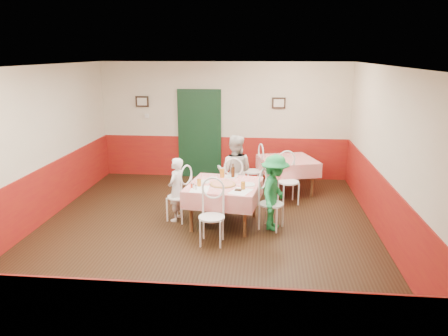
# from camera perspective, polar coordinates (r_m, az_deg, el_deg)

# --- Properties ---
(floor) EXTENTS (7.00, 7.00, 0.00)m
(floor) POSITION_cam_1_polar(r_m,az_deg,el_deg) (7.65, -2.58, -8.31)
(floor) COLOR black
(floor) RESTS_ON ground
(ceiling) EXTENTS (7.00, 7.00, 0.00)m
(ceiling) POSITION_cam_1_polar(r_m,az_deg,el_deg) (7.04, -2.85, 13.14)
(ceiling) COLOR white
(ceiling) RESTS_ON back_wall
(back_wall) EXTENTS (6.00, 0.10, 2.80)m
(back_wall) POSITION_cam_1_polar(r_m,az_deg,el_deg) (10.63, 0.02, 6.18)
(back_wall) COLOR beige
(back_wall) RESTS_ON ground
(front_wall) EXTENTS (6.00, 0.10, 2.80)m
(front_wall) POSITION_cam_1_polar(r_m,az_deg,el_deg) (3.95, -10.12, -9.48)
(front_wall) COLOR beige
(front_wall) RESTS_ON ground
(left_wall) EXTENTS (0.10, 7.00, 2.80)m
(left_wall) POSITION_cam_1_polar(r_m,az_deg,el_deg) (8.20, -23.94, 2.26)
(left_wall) COLOR beige
(left_wall) RESTS_ON ground
(right_wall) EXTENTS (0.10, 7.00, 2.80)m
(right_wall) POSITION_cam_1_polar(r_m,az_deg,el_deg) (7.41, 20.92, 1.32)
(right_wall) COLOR beige
(right_wall) RESTS_ON ground
(wainscot_back) EXTENTS (6.00, 0.03, 1.00)m
(wainscot_back) POSITION_cam_1_polar(r_m,az_deg,el_deg) (10.79, 0.02, 1.44)
(wainscot_back) COLOR maroon
(wainscot_back) RESTS_ON ground
(wainscot_front) EXTENTS (6.00, 0.03, 1.00)m
(wainscot_front) POSITION_cam_1_polar(r_m,az_deg,el_deg) (4.41, -9.50, -20.11)
(wainscot_front) COLOR maroon
(wainscot_front) RESTS_ON ground
(wainscot_left) EXTENTS (0.03, 7.00, 1.00)m
(wainscot_left) POSITION_cam_1_polar(r_m,az_deg,el_deg) (8.42, -23.21, -3.72)
(wainscot_left) COLOR maroon
(wainscot_left) RESTS_ON ground
(wainscot_right) EXTENTS (0.03, 7.00, 1.00)m
(wainscot_right) POSITION_cam_1_polar(r_m,az_deg,el_deg) (7.65, 20.19, -5.24)
(wainscot_right) COLOR maroon
(wainscot_right) RESTS_ON ground
(door) EXTENTS (0.96, 0.06, 2.10)m
(door) POSITION_cam_1_polar(r_m,az_deg,el_deg) (10.72, -3.21, 4.33)
(door) COLOR black
(door) RESTS_ON ground
(picture_left) EXTENTS (0.32, 0.03, 0.26)m
(picture_left) POSITION_cam_1_polar(r_m,az_deg,el_deg) (10.90, -10.64, 8.53)
(picture_left) COLOR black
(picture_left) RESTS_ON back_wall
(picture_right) EXTENTS (0.32, 0.03, 0.26)m
(picture_right) POSITION_cam_1_polar(r_m,az_deg,el_deg) (10.47, 7.17, 8.42)
(picture_right) COLOR black
(picture_right) RESTS_ON back_wall
(thermostat) EXTENTS (0.10, 0.03, 0.10)m
(thermostat) POSITION_cam_1_polar(r_m,az_deg,el_deg) (10.92, -10.05, 6.72)
(thermostat) COLOR white
(thermostat) RESTS_ON back_wall
(main_table) EXTENTS (1.37, 1.37, 0.77)m
(main_table) POSITION_cam_1_polar(r_m,az_deg,el_deg) (7.84, 0.00, -4.77)
(main_table) COLOR red
(main_table) RESTS_ON ground
(second_table) EXTENTS (1.41, 1.41, 0.77)m
(second_table) POSITION_cam_1_polar(r_m,az_deg,el_deg) (9.73, 8.24, -0.99)
(second_table) COLOR red
(second_table) RESTS_ON ground
(chair_left) EXTENTS (0.55, 0.55, 0.90)m
(chair_left) POSITION_cam_1_polar(r_m,az_deg,el_deg) (8.04, -5.91, -3.77)
(chair_left) COLOR white
(chair_left) RESTS_ON ground
(chair_right) EXTENTS (0.54, 0.54, 0.90)m
(chair_right) POSITION_cam_1_polar(r_m,az_deg,el_deg) (7.67, 6.21, -4.72)
(chair_right) COLOR white
(chair_right) RESTS_ON ground
(chair_far) EXTENTS (0.42, 0.42, 0.90)m
(chair_far) POSITION_cam_1_polar(r_m,az_deg,el_deg) (8.60, 1.32, -2.44)
(chair_far) COLOR white
(chair_far) RESTS_ON ground
(chair_near) EXTENTS (0.43, 0.43, 0.90)m
(chair_near) POSITION_cam_1_polar(r_m,az_deg,el_deg) (7.04, -1.62, -6.47)
(chair_near) COLOR white
(chair_near) RESTS_ON ground
(chair_second_a) EXTENTS (0.53, 0.53, 0.90)m
(chair_second_a) POSITION_cam_1_polar(r_m,az_deg,el_deg) (9.70, 3.83, -0.45)
(chair_second_a) COLOR white
(chair_second_a) RESTS_ON ground
(chair_second_b) EXTENTS (0.53, 0.53, 0.90)m
(chair_second_b) POSITION_cam_1_polar(r_m,az_deg,el_deg) (8.99, 8.45, -1.83)
(chair_second_b) COLOR white
(chair_second_b) RESTS_ON ground
(pizza) EXTENTS (0.50, 0.50, 0.03)m
(pizza) POSITION_cam_1_polar(r_m,az_deg,el_deg) (7.65, -0.16, -2.12)
(pizza) COLOR #B74723
(pizza) RESTS_ON main_table
(plate_left) EXTENTS (0.28, 0.28, 0.01)m
(plate_left) POSITION_cam_1_polar(r_m,az_deg,el_deg) (7.82, -2.78, -1.82)
(plate_left) COLOR white
(plate_left) RESTS_ON main_table
(plate_right) EXTENTS (0.28, 0.28, 0.01)m
(plate_right) POSITION_cam_1_polar(r_m,az_deg,el_deg) (7.66, 3.15, -2.18)
(plate_right) COLOR white
(plate_right) RESTS_ON main_table
(plate_far) EXTENTS (0.28, 0.28, 0.01)m
(plate_far) POSITION_cam_1_polar(r_m,az_deg,el_deg) (8.12, 0.87, -1.15)
(plate_far) COLOR white
(plate_far) RESTS_ON main_table
(glass_a) EXTENTS (0.08, 0.08, 0.13)m
(glass_a) POSITION_cam_1_polar(r_m,az_deg,el_deg) (7.58, -3.27, -1.93)
(glass_a) COLOR #BF7219
(glass_a) RESTS_ON main_table
(glass_b) EXTENTS (0.08, 0.08, 0.13)m
(glass_b) POSITION_cam_1_polar(r_m,az_deg,el_deg) (7.40, 2.51, -2.32)
(glass_b) COLOR #BF7219
(glass_b) RESTS_ON main_table
(glass_c) EXTENTS (0.10, 0.10, 0.16)m
(glass_c) POSITION_cam_1_polar(r_m,az_deg,el_deg) (8.10, -0.23, -0.68)
(glass_c) COLOR #BF7219
(glass_c) RESTS_ON main_table
(beer_bottle) EXTENTS (0.07, 0.07, 0.24)m
(beer_bottle) POSITION_cam_1_polar(r_m,az_deg,el_deg) (8.06, 1.17, -0.46)
(beer_bottle) COLOR #381C0A
(beer_bottle) RESTS_ON main_table
(shaker_a) EXTENTS (0.04, 0.04, 0.09)m
(shaker_a) POSITION_cam_1_polar(r_m,az_deg,el_deg) (7.44, -3.98, -2.41)
(shaker_a) COLOR silver
(shaker_a) RESTS_ON main_table
(shaker_b) EXTENTS (0.04, 0.04, 0.09)m
(shaker_b) POSITION_cam_1_polar(r_m,az_deg,el_deg) (7.38, -3.68, -2.56)
(shaker_b) COLOR silver
(shaker_b) RESTS_ON main_table
(shaker_c) EXTENTS (0.04, 0.04, 0.09)m
(shaker_c) POSITION_cam_1_polar(r_m,az_deg,el_deg) (7.49, -4.24, -2.29)
(shaker_c) COLOR #B23319
(shaker_c) RESTS_ON main_table
(menu_left) EXTENTS (0.30, 0.40, 0.00)m
(menu_left) POSITION_cam_1_polar(r_m,az_deg,el_deg) (7.43, -3.19, -2.78)
(menu_left) COLOR white
(menu_left) RESTS_ON main_table
(menu_right) EXTENTS (0.42, 0.48, 0.00)m
(menu_right) POSITION_cam_1_polar(r_m,az_deg,el_deg) (7.30, 2.17, -3.07)
(menu_right) COLOR white
(menu_right) RESTS_ON main_table
(wallet) EXTENTS (0.12, 0.10, 0.02)m
(wallet) POSITION_cam_1_polar(r_m,az_deg,el_deg) (7.35, 1.87, -2.88)
(wallet) COLOR black
(wallet) RESTS_ON main_table
(diner_left) EXTENTS (0.37, 0.48, 1.18)m
(diner_left) POSITION_cam_1_polar(r_m,az_deg,el_deg) (8.01, -6.28, -2.80)
(diner_left) COLOR gray
(diner_left) RESTS_ON ground
(diner_far) EXTENTS (0.76, 0.62, 1.47)m
(diner_far) POSITION_cam_1_polar(r_m,az_deg,el_deg) (8.57, 1.40, -0.52)
(diner_far) COLOR gray
(diner_far) RESTS_ON ground
(diner_right) EXTENTS (0.70, 0.96, 1.33)m
(diner_right) POSITION_cam_1_polar(r_m,az_deg,el_deg) (7.59, 6.63, -3.20)
(diner_right) COLOR gray
(diner_right) RESTS_ON ground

